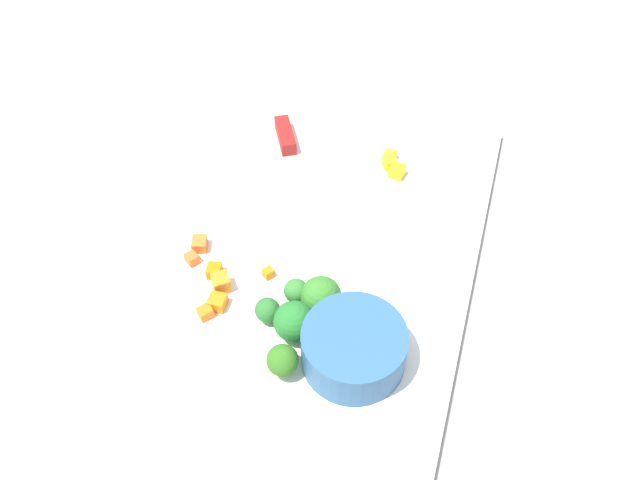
# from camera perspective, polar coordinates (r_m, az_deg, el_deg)

# --- Properties ---
(ground_plane) EXTENTS (4.00, 4.00, 0.00)m
(ground_plane) POSITION_cam_1_polar(r_m,az_deg,el_deg) (0.75, -0.00, -1.09)
(ground_plane) COLOR gray
(cutting_board) EXTENTS (0.51, 0.34, 0.01)m
(cutting_board) POSITION_cam_1_polar(r_m,az_deg,el_deg) (0.75, -0.00, -0.80)
(cutting_board) COLOR white
(cutting_board) RESTS_ON ground_plane
(prep_bowl) EXTENTS (0.10, 0.10, 0.04)m
(prep_bowl) POSITION_cam_1_polar(r_m,az_deg,el_deg) (0.64, 2.91, -9.19)
(prep_bowl) COLOR #2E5B86
(prep_bowl) RESTS_ON cutting_board
(chef_knife) EXTENTS (0.25, 0.15, 0.02)m
(chef_knife) POSITION_cam_1_polar(r_m,az_deg,el_deg) (0.82, -2.26, 6.13)
(chef_knife) COLOR silver
(chef_knife) RESTS_ON cutting_board
(carrot_dice_0) EXTENTS (0.02, 0.02, 0.01)m
(carrot_dice_0) POSITION_cam_1_polar(r_m,az_deg,el_deg) (0.75, -10.25, -0.33)
(carrot_dice_0) COLOR orange
(carrot_dice_0) RESTS_ON cutting_board
(carrot_dice_1) EXTENTS (0.02, 0.02, 0.01)m
(carrot_dice_1) POSITION_cam_1_polar(r_m,az_deg,el_deg) (0.72, -9.01, -2.63)
(carrot_dice_1) COLOR orange
(carrot_dice_1) RESTS_ON cutting_board
(carrot_dice_2) EXTENTS (0.03, 0.03, 0.02)m
(carrot_dice_2) POSITION_cam_1_polar(r_m,az_deg,el_deg) (0.71, -8.45, -3.65)
(carrot_dice_2) COLOR orange
(carrot_dice_2) RESTS_ON cutting_board
(carrot_dice_3) EXTENTS (0.02, 0.02, 0.01)m
(carrot_dice_3) POSITION_cam_1_polar(r_m,az_deg,el_deg) (0.69, -9.77, -6.13)
(carrot_dice_3) COLOR orange
(carrot_dice_3) RESTS_ON cutting_board
(carrot_dice_4) EXTENTS (0.02, 0.02, 0.01)m
(carrot_dice_4) POSITION_cam_1_polar(r_m,az_deg,el_deg) (0.70, -8.76, -5.26)
(carrot_dice_4) COLOR orange
(carrot_dice_4) RESTS_ON cutting_board
(carrot_dice_5) EXTENTS (0.01, 0.01, 0.01)m
(carrot_dice_5) POSITION_cam_1_polar(r_m,az_deg,el_deg) (0.71, -4.45, -2.83)
(carrot_dice_5) COLOR orange
(carrot_dice_5) RESTS_ON cutting_board
(carrot_dice_6) EXTENTS (0.02, 0.02, 0.01)m
(carrot_dice_6) POSITION_cam_1_polar(r_m,az_deg,el_deg) (0.74, -10.89, -1.57)
(carrot_dice_6) COLOR orange
(carrot_dice_6) RESTS_ON cutting_board
(pepper_dice_0) EXTENTS (0.02, 0.02, 0.01)m
(pepper_dice_0) POSITION_cam_1_polar(r_m,az_deg,el_deg) (0.82, 6.61, 5.84)
(pepper_dice_0) COLOR yellow
(pepper_dice_0) RESTS_ON cutting_board
(pepper_dice_1) EXTENTS (0.02, 0.02, 0.01)m
(pepper_dice_1) POSITION_cam_1_polar(r_m,az_deg,el_deg) (0.83, 5.98, 6.56)
(pepper_dice_1) COLOR yellow
(pepper_dice_1) RESTS_ON cutting_board
(pepper_dice_2) EXTENTS (0.02, 0.02, 0.01)m
(pepper_dice_2) POSITION_cam_1_polar(r_m,az_deg,el_deg) (0.84, 5.98, 7.13)
(pepper_dice_2) COLOR yellow
(pepper_dice_2) RESTS_ON cutting_board
(broccoli_floret_0) EXTENTS (0.03, 0.03, 0.04)m
(broccoli_floret_0) POSITION_cam_1_polar(r_m,az_deg,el_deg) (0.63, -3.22, -10.25)
(broccoli_floret_0) COLOR #81BC5F
(broccoli_floret_0) RESTS_ON cutting_board
(broccoli_floret_1) EXTENTS (0.04, 0.04, 0.04)m
(broccoli_floret_1) POSITION_cam_1_polar(r_m,az_deg,el_deg) (0.67, 0.08, -4.88)
(broccoli_floret_1) COLOR #7FBC5F
(broccoli_floret_1) RESTS_ON cutting_board
(broccoli_floret_2) EXTENTS (0.03, 0.03, 0.04)m
(broccoli_floret_2) POSITION_cam_1_polar(r_m,az_deg,el_deg) (0.68, -2.40, -4.32)
(broccoli_floret_2) COLOR #87BB59
(broccoli_floret_2) RESTS_ON cutting_board
(broccoli_floret_3) EXTENTS (0.03, 0.03, 0.03)m
(broccoli_floret_3) POSITION_cam_1_polar(r_m,az_deg,el_deg) (0.67, -4.51, -6.01)
(broccoli_floret_3) COLOR #90C35B
(broccoli_floret_3) RESTS_ON cutting_board
(broccoli_floret_4) EXTENTS (0.04, 0.04, 0.04)m
(broccoli_floret_4) POSITION_cam_1_polar(r_m,az_deg,el_deg) (0.66, -2.21, -6.99)
(broccoli_floret_4) COLOR #86C161
(broccoli_floret_4) RESTS_ON cutting_board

